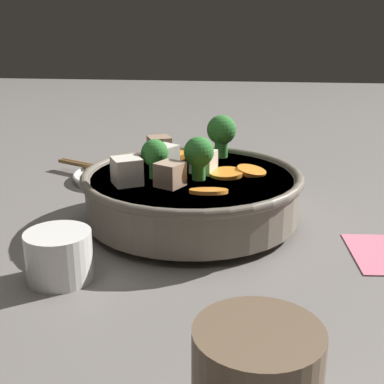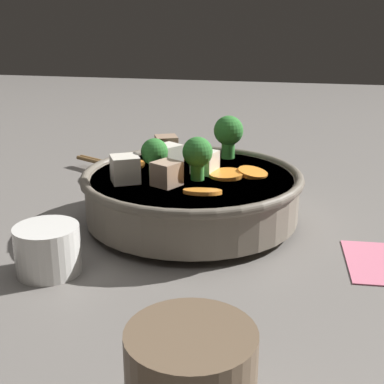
{
  "view_description": "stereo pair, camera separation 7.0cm",
  "coord_description": "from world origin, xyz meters",
  "views": [
    {
      "loc": [
        -0.66,
        -0.07,
        0.27
      ],
      "look_at": [
        0.0,
        0.0,
        0.04
      ],
      "focal_mm": 50.0,
      "sensor_mm": 36.0,
      "label": 1
    },
    {
      "loc": [
        -0.65,
        -0.14,
        0.27
      ],
      "look_at": [
        0.0,
        0.0,
        0.04
      ],
      "focal_mm": 50.0,
      "sensor_mm": 36.0,
      "label": 2
    }
  ],
  "objects": [
    {
      "name": "ground_plane",
      "position": [
        0.0,
        0.0,
        0.0
      ],
      "size": [
        3.0,
        3.0,
        0.0
      ],
      "primitive_type": "plane",
      "color": "slate"
    },
    {
      "name": "stirfry_bowl",
      "position": [
        0.0,
        0.0,
        0.05
      ],
      "size": [
        0.29,
        0.29,
        0.13
      ],
      "color": "slate",
      "rests_on": "ground_plane"
    },
    {
      "name": "side_saucer",
      "position": [
        0.17,
        0.15,
        0.01
      ],
      "size": [
        0.13,
        0.13,
        0.01
      ],
      "color": "white",
      "rests_on": "ground_plane"
    },
    {
      "name": "tea_cup",
      "position": [
        -0.17,
        0.12,
        0.03
      ],
      "size": [
        0.07,
        0.07,
        0.05
      ],
      "color": "white",
      "rests_on": "ground_plane"
    },
    {
      "name": "napkin",
      "position": [
        -0.07,
        -0.23,
        0.0
      ],
      "size": [
        0.11,
        0.08,
        0.0
      ],
      "color": "#D16B84",
      "rests_on": "ground_plane"
    },
    {
      "name": "chopsticks_pair",
      "position": [
        0.17,
        0.15,
        0.02
      ],
      "size": [
        0.12,
        0.22,
        0.01
      ],
      "color": "olive",
      "rests_on": "side_saucer"
    }
  ]
}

